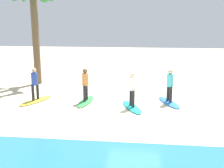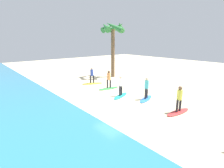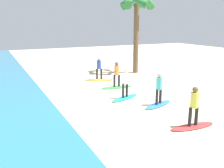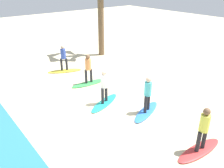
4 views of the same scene
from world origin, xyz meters
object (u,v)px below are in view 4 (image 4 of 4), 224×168
at_px(surfer_teal, 104,84).
at_px(surfboard_yellow, 65,71).
at_px(surfboard_red, 199,150).
at_px(surfer_blue, 148,92).
at_px(surfboard_blue, 146,112).
at_px(surfboard_green, 89,83).
at_px(surfboard_teal, 105,103).
at_px(surfer_yellow, 63,56).
at_px(surfer_red, 204,127).
at_px(surfer_green, 88,67).

height_order(surfer_teal, surfboard_yellow, surfer_teal).
xyz_separation_m(surfboard_red, surfer_blue, (2.94, -0.43, 0.99)).
distance_m(surfboard_blue, surfboard_green, 4.19).
height_order(surfer_blue, surfboard_yellow, surfer_blue).
bearing_deg(surfer_teal, surfboard_teal, 0.00).
bearing_deg(surfer_yellow, surfer_blue, -176.21).
distance_m(surfboard_teal, surfboard_green, 2.46).
bearing_deg(surfer_yellow, surfer_red, -179.92).
xyz_separation_m(surfboard_red, surfboard_green, (7.11, -0.14, 0.00)).
height_order(surfer_red, surfer_yellow, same).
distance_m(surfer_teal, surfer_yellow, 4.95).
height_order(surfer_red, surfer_teal, same).
xyz_separation_m(surfer_blue, surfer_yellow, (6.74, 0.45, 0.00)).
relative_size(surfer_blue, surfboard_yellow, 0.78).
distance_m(surfer_red, surfer_blue, 2.97).
relative_size(surfer_teal, surfer_yellow, 1.00).
bearing_deg(surfboard_red, surfer_yellow, -85.97).
xyz_separation_m(surfer_teal, surfer_yellow, (4.93, -0.53, 0.00)).
distance_m(surfboard_red, surfboard_green, 7.12).
distance_m(surfboard_teal, surfer_yellow, 5.05).
xyz_separation_m(surfboard_red, surfer_yellow, (9.68, 0.01, 0.99)).
height_order(surfboard_red, surfboard_blue, same).
relative_size(surfboard_blue, surfer_yellow, 1.28).
relative_size(surfer_blue, surfboard_green, 0.78).
bearing_deg(surfboard_red, surfer_green, -87.18).
bearing_deg(surfboard_teal, surfer_yellow, -117.62).
relative_size(surfboard_teal, surfer_teal, 1.28).
height_order(surfer_green, surfer_yellow, same).
height_order(surfer_teal, surfer_green, same).
relative_size(surfboard_green, surfboard_yellow, 1.00).
distance_m(surfer_teal, surfboard_green, 2.65).
height_order(surfboard_yellow, surfer_yellow, surfer_yellow).
distance_m(surfboard_red, surfer_green, 7.19).
xyz_separation_m(surfer_teal, surfboard_green, (2.36, -0.68, -0.99)).
bearing_deg(surfer_green, surfer_blue, -175.99).
bearing_deg(surfer_red, surfboard_red, 0.00).
height_order(surfboard_red, surfer_red, surfer_red).
xyz_separation_m(surfboard_teal, surfboard_yellow, (4.93, -0.53, 0.00)).
distance_m(surfboard_red, surfer_yellow, 9.73).
bearing_deg(surfer_blue, surfer_red, 171.61).
bearing_deg(surfer_teal, surfboard_blue, -151.73).
bearing_deg(surfer_red, surfboard_teal, 6.52).
distance_m(surfboard_red, surfer_blue, 3.13).
height_order(surfboard_teal, surfboard_green, same).
bearing_deg(surfer_yellow, surfboard_red, -179.92).
bearing_deg(surfboard_blue, surfer_red, 61.76).
xyz_separation_m(surfer_blue, surfer_teal, (1.82, 0.98, 0.00)).
height_order(surfboard_red, surfer_green, surfer_green).
bearing_deg(surfboard_teal, surfboard_green, -127.62).
relative_size(surfboard_red, surfboard_blue, 1.00).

